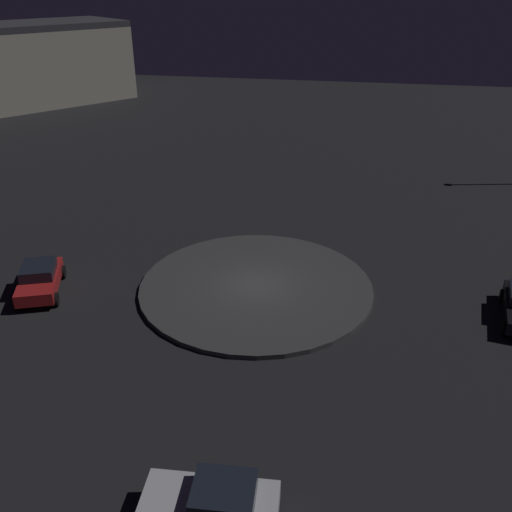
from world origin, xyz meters
TOP-DOWN VIEW (x-y plane):
  - ground_plane at (0.00, 0.00)m, footprint 119.47×119.47m
  - roundabout_island at (0.00, 0.00)m, footprint 11.61×11.61m
  - car_red at (10.35, 2.36)m, footprint 3.06×4.18m
  - car_silver at (-1.31, 13.27)m, footprint 4.00×2.21m

SIDE VIEW (x-z plane):
  - ground_plane at x=0.00m, z-range 0.00..0.00m
  - roundabout_island at x=0.00m, z-range 0.00..0.24m
  - car_red at x=10.35m, z-range 0.02..1.50m
  - car_silver at x=-1.31m, z-range 0.01..1.56m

